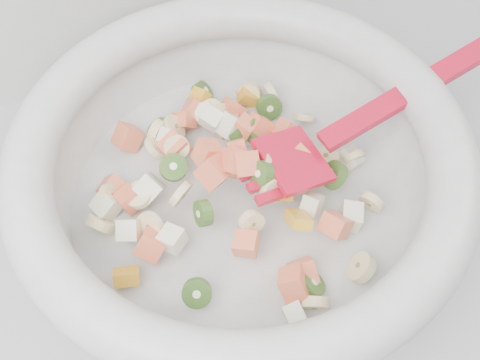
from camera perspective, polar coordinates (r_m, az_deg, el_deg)
name	(u,v)px	position (r m, az deg, el deg)	size (l,w,h in m)	color
mixing_bowl	(240,171)	(0.54, 0.02, 0.88)	(0.49, 0.41, 0.12)	silver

